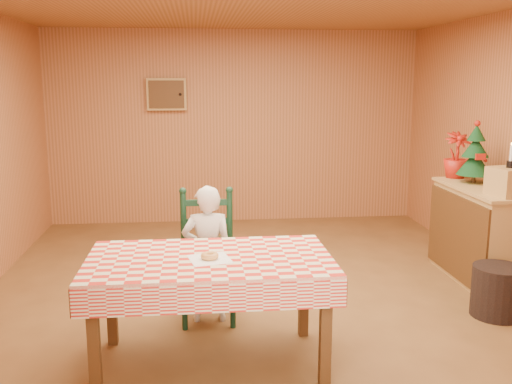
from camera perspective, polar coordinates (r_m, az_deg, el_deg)
ground at (r=5.19m, az=0.24°, el=-10.77°), size 6.00×6.00×0.00m
cabin_walls at (r=5.35m, az=-0.41°, el=9.94°), size 5.10×6.05×2.65m
dining_table at (r=3.89m, az=-4.65°, el=-7.65°), size 1.66×0.96×0.77m
ladder_chair at (r=4.70m, az=-4.87°, el=-6.68°), size 0.44×0.40×1.08m
seated_child at (r=4.63m, az=-4.86°, el=-6.20°), size 0.41×0.27×1.12m
napkin at (r=3.82m, az=-4.65°, el=-6.69°), size 0.31×0.31×0.00m
donut at (r=3.81m, az=-4.66°, el=-6.38°), size 0.14×0.14×0.04m
shelf_unit at (r=5.97m, az=21.57°, el=-3.94°), size 0.54×1.24×0.93m
crate at (r=5.51m, az=23.99°, el=0.95°), size 0.35×0.35×0.25m
christmas_tree at (r=6.05m, az=21.06°, el=3.50°), size 0.34×0.34×0.62m
flower_arrangement at (r=6.30m, az=19.40°, el=3.51°), size 0.29×0.29×0.48m
candle_set at (r=5.48m, az=24.14°, el=2.90°), size 0.07×0.07×0.22m
storage_bin at (r=5.21m, az=23.02°, el=-9.13°), size 0.54×0.54×0.43m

